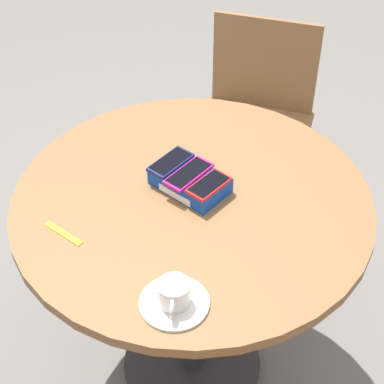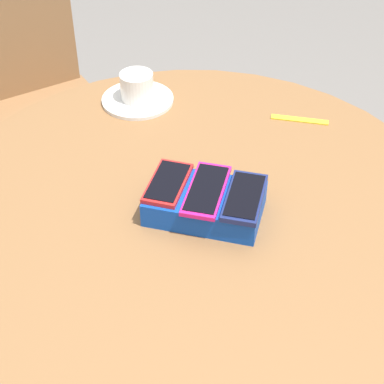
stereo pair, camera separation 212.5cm
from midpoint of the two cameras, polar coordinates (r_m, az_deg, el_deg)
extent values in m
plane|color=slate|center=(1.74, -8.35, -40.48)|extent=(8.00, 8.00, 0.00)
cylinder|color=#2D2D2D|center=(1.73, -8.39, -40.43)|extent=(0.47, 0.47, 0.02)
cylinder|color=#2D2D2D|center=(1.37, -10.29, -38.14)|extent=(0.07, 0.07, 0.72)
cylinder|color=brown|center=(1.01, -13.34, -34.06)|extent=(0.96, 0.96, 0.03)
cube|color=#0F42AD|center=(0.98, -13.61, -31.15)|extent=(0.20, 0.13, 0.05)
cube|color=white|center=(0.99, -16.87, -33.57)|extent=(0.11, 0.01, 0.02)
cube|color=navy|center=(0.98, -16.73, -27.78)|extent=(0.07, 0.13, 0.01)
cube|color=black|center=(0.98, -16.80, -27.66)|extent=(0.06, 0.12, 0.00)
cube|color=#D11975|center=(0.96, -14.15, -30.74)|extent=(0.07, 0.15, 0.01)
cube|color=black|center=(0.95, -14.20, -30.65)|extent=(0.06, 0.13, 0.00)
cube|color=red|center=(0.93, -11.04, -33.77)|extent=(0.07, 0.12, 0.01)
cube|color=black|center=(0.93, -11.09, -33.69)|extent=(0.06, 0.11, 0.00)
cylinder|color=silver|center=(0.98, -23.56, -53.53)|extent=(0.16, 0.16, 0.01)
cylinder|color=silver|center=(0.94, -24.48, -53.62)|extent=(0.07, 0.07, 0.06)
cylinder|color=tan|center=(0.92, -25.17, -53.67)|extent=(0.06, 0.06, 0.00)
torus|color=silver|center=(0.95, -26.04, -55.79)|extent=(0.04, 0.04, 0.05)
cube|color=yellow|center=(1.08, -36.24, -36.49)|extent=(0.12, 0.03, 0.00)
cube|color=brown|center=(1.61, 1.11, -11.51)|extent=(0.58, 0.58, 0.02)
cube|color=brown|center=(1.60, 3.27, -1.40)|extent=(0.38, 0.20, 0.38)
cylinder|color=brown|center=(1.74, -7.47, -19.27)|extent=(0.04, 0.04, 0.42)
cylinder|color=brown|center=(1.68, 5.96, -22.71)|extent=(0.04, 0.04, 0.42)
cylinder|color=brown|center=(1.94, -2.99, -9.69)|extent=(0.04, 0.04, 0.42)
cylinder|color=brown|center=(1.88, 8.57, -12.28)|extent=(0.04, 0.04, 0.42)
camera|label=1|loc=(1.06, -167.88, -30.39)|focal=60.00mm
camera|label=2|loc=(1.06, 12.12, 30.39)|focal=60.00mm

